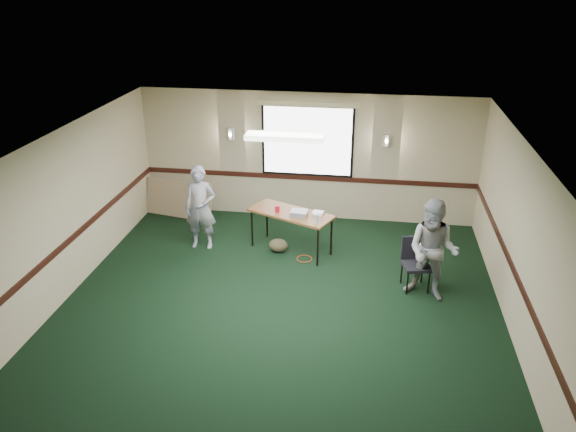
# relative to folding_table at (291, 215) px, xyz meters

# --- Properties ---
(ground) EXTENTS (8.00, 8.00, 0.00)m
(ground) POSITION_rel_folding_table_xyz_m (0.10, -2.37, -0.74)
(ground) COLOR black
(ground) RESTS_ON ground
(room_shell) EXTENTS (8.00, 8.02, 8.00)m
(room_shell) POSITION_rel_folding_table_xyz_m (0.10, -0.24, 0.84)
(room_shell) COLOR #C5B28E
(room_shell) RESTS_ON ground
(folding_table) EXTENTS (1.71, 1.23, 0.79)m
(folding_table) POSITION_rel_folding_table_xyz_m (0.00, 0.00, 0.00)
(folding_table) COLOR brown
(folding_table) RESTS_ON ground
(projector) EXTENTS (0.32, 0.27, 0.10)m
(projector) POSITION_rel_folding_table_xyz_m (0.17, -0.14, 0.11)
(projector) COLOR gray
(projector) RESTS_ON folding_table
(game_console) EXTENTS (0.23, 0.19, 0.05)m
(game_console) POSITION_rel_folding_table_xyz_m (0.51, -0.01, 0.08)
(game_console) COLOR white
(game_console) RESTS_ON folding_table
(red_cup) EXTENTS (0.08, 0.08, 0.13)m
(red_cup) POSITION_rel_folding_table_xyz_m (-0.26, -0.02, 0.12)
(red_cup) COLOR #B60C21
(red_cup) RESTS_ON folding_table
(water_bottle) EXTENTS (0.06, 0.06, 0.18)m
(water_bottle) POSITION_rel_folding_table_xyz_m (0.51, -0.42, 0.15)
(water_bottle) COLOR #8EBAE9
(water_bottle) RESTS_ON folding_table
(duffel_bag) EXTENTS (0.41, 0.34, 0.26)m
(duffel_bag) POSITION_rel_folding_table_xyz_m (-0.23, -0.09, -0.61)
(duffel_bag) COLOR #433D26
(duffel_bag) RESTS_ON ground
(cable_coil) EXTENTS (0.37, 0.37, 0.01)m
(cable_coil) POSITION_rel_folding_table_xyz_m (0.30, -0.32, -0.73)
(cable_coil) COLOR #BA4017
(cable_coil) RESTS_ON ground
(folded_table) EXTENTS (1.55, 0.53, 0.79)m
(folded_table) POSITION_rel_folding_table_xyz_m (-2.63, 1.23, -0.34)
(folded_table) COLOR #98805E
(folded_table) RESTS_ON ground
(conference_chair) EXTENTS (0.52, 0.53, 0.88)m
(conference_chair) POSITION_rel_folding_table_xyz_m (2.24, -0.97, -0.22)
(conference_chair) COLOR black
(conference_chair) RESTS_ON ground
(person_left) EXTENTS (0.61, 0.41, 1.64)m
(person_left) POSITION_rel_folding_table_xyz_m (-1.72, -0.09, 0.08)
(person_left) COLOR #3F4E8B
(person_left) RESTS_ON ground
(person_right) EXTENTS (0.99, 0.88, 1.70)m
(person_right) POSITION_rel_folding_table_xyz_m (2.47, -1.29, 0.12)
(person_right) COLOR #7E9DC5
(person_right) RESTS_ON ground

